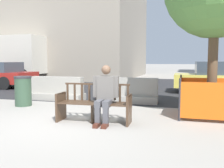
% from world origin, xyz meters
% --- Properties ---
extents(ground_plane, '(200.00, 200.00, 0.00)m').
position_xyz_m(ground_plane, '(0.00, 0.00, 0.00)').
color(ground_plane, gray).
extents(street_asphalt, '(120.00, 12.00, 0.01)m').
position_xyz_m(street_asphalt, '(0.00, 8.70, 0.00)').
color(street_asphalt, '#28282B').
rests_on(street_asphalt, ground).
extents(street_bench, '(1.71, 0.60, 0.88)m').
position_xyz_m(street_bench, '(0.66, 0.45, 0.40)').
color(street_bench, '#473323').
rests_on(street_bench, ground).
extents(seated_person, '(0.58, 0.73, 1.31)m').
position_xyz_m(seated_person, '(0.95, 0.41, 0.69)').
color(seated_person, '#66605B').
rests_on(seated_person, ground).
extents(jersey_barrier_centre, '(2.03, 0.77, 0.84)m').
position_xyz_m(jersey_barrier_centre, '(0.83, 3.30, 0.34)').
color(jersey_barrier_centre, gray).
rests_on(jersey_barrier_centre, ground).
extents(jersey_barrier_left, '(2.01, 0.72, 0.84)m').
position_xyz_m(jersey_barrier_left, '(-1.76, 3.15, 0.34)').
color(jersey_barrier_left, '#9E998E').
rests_on(jersey_barrier_left, ground).
extents(construction_fence, '(1.58, 1.58, 1.01)m').
position_xyz_m(construction_fence, '(3.32, 1.85, 0.50)').
color(construction_fence, '#2D2D33').
rests_on(construction_fence, ground).
extents(car_taxi_near, '(4.28, 1.95, 1.38)m').
position_xyz_m(car_taxi_near, '(4.29, 6.79, 0.69)').
color(car_taxi_near, '#DBC64C').
rests_on(car_taxi_near, ground).
extents(delivery_truck, '(6.83, 2.42, 3.05)m').
position_xyz_m(delivery_truck, '(-9.62, 9.79, 1.69)').
color(delivery_truck, navy).
rests_on(delivery_truck, ground).
extents(trash_bin, '(0.53, 0.53, 0.93)m').
position_xyz_m(trash_bin, '(-2.20, 1.79, 0.47)').
color(trash_bin, '#334C38').
rests_on(trash_bin, ground).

